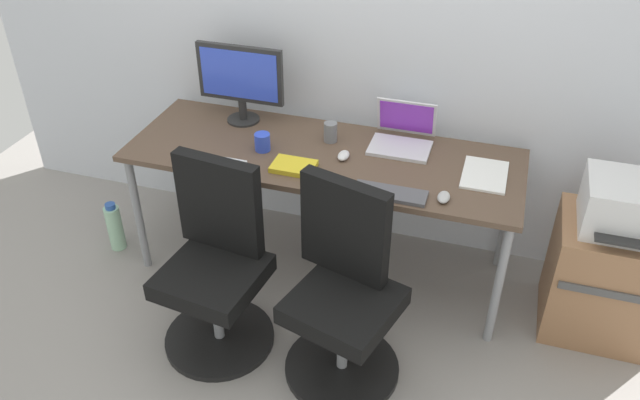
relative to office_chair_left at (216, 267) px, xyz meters
The scene contains 18 objects.
ground_plane 0.84m from the office_chair_left, 63.45° to the left, with size 5.28×5.28×0.00m, color gray.
back_wall 1.43m from the office_chair_left, 73.33° to the left, with size 4.40×0.04×2.60m, color silver.
desk 0.77m from the office_chair_left, 63.45° to the left, with size 2.01×0.71×0.74m.
office_chair_left is the anchor object (origin of this frame).
office_chair_right 0.62m from the office_chair_left, ahead, with size 0.54×0.54×0.94m.
side_cabinet 1.88m from the office_chair_left, 19.20° to the left, with size 0.51×0.46×0.61m.
printer 1.90m from the office_chair_left, 19.17° to the left, with size 0.38×0.40×0.24m.
water_bottle_on_floor 1.02m from the office_chair_left, 153.57° to the left, with size 0.09×0.09×0.31m.
desktop_monitor 1.05m from the office_chair_left, 103.41° to the left, with size 0.48×0.18×0.43m.
open_laptop 1.16m from the office_chair_left, 51.09° to the left, with size 0.31×0.28×0.22m.
keyboard_by_monitor 0.52m from the office_chair_left, 114.80° to the left, with size 0.34×0.12×0.02m, color silver.
keyboard_by_laptop 0.88m from the office_chair_left, 27.15° to the left, with size 0.34×0.12×0.02m, color #515156.
mouse_by_monitor 0.83m from the office_chair_left, 55.18° to the left, with size 0.06×0.10×0.03m, color silver.
mouse_by_laptop 1.10m from the office_chair_left, 22.66° to the left, with size 0.06×0.10×0.03m, color #B7B7B7.
coffee_mug 0.69m from the office_chair_left, 88.12° to the left, with size 0.08×0.08×0.09m, color blue.
pen_cup 0.92m from the office_chair_left, 67.78° to the left, with size 0.07×0.07×0.10m, color slate.
notebook 0.61m from the office_chair_left, 63.30° to the left, with size 0.21×0.15×0.03m, color yellow.
paper_pile 1.35m from the office_chair_left, 30.75° to the left, with size 0.21×0.30×0.01m, color white.
Camera 1 is at (0.83, -2.70, 2.38)m, focal length 35.93 mm.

